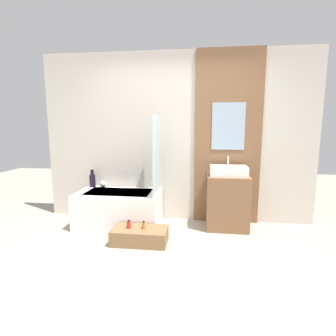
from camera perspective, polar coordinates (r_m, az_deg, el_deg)
ground_plane at (r=2.93m, az=-1.45°, el=-21.35°), size 12.00×12.00×0.00m
wall_tiled_back at (r=4.10m, az=1.80°, el=6.52°), size 4.20×0.06×2.60m
wall_wood_accent at (r=4.05m, az=12.88°, el=6.39°), size 0.98×0.04×2.60m
bathtub at (r=4.05m, az=-10.58°, el=-8.63°), size 1.22×0.71×0.52m
glass_shower_screen at (r=3.69m, az=-2.57°, el=2.75°), size 0.01×0.57×1.12m
wooden_step_bench at (r=3.49m, az=-6.16°, el=-14.43°), size 0.70×0.37×0.19m
vanity_cabinet at (r=3.95m, az=12.77°, el=-7.20°), size 0.59×0.48×0.79m
sink at (r=3.84m, az=13.01°, el=-0.58°), size 0.52×0.33×0.27m
vase_tall_dark at (r=4.37m, az=-16.12°, el=-2.49°), size 0.09×0.09×0.28m
vase_round_light at (r=4.32m, az=-13.93°, el=-3.40°), size 0.10×0.10×0.10m
bottle_soap_primary at (r=3.46m, az=-8.52°, el=-12.05°), size 0.05×0.05×0.11m
bottle_soap_secondary at (r=3.42m, az=-5.33°, el=-12.30°), size 0.04×0.04×0.10m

